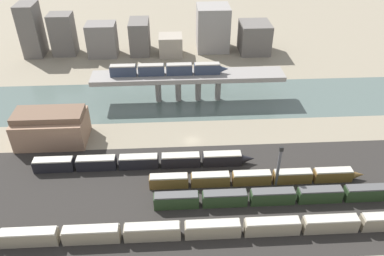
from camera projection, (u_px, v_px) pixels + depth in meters
The scene contains 18 objects.
ground_plane at pixel (192, 141), 117.63m from camera, with size 400.00×400.00×0.00m, color gray.
railbed_yard at pixel (197, 195), 97.80m from camera, with size 280.00×42.00×0.01m, color #282623.
river_water at pixel (188, 100), 138.91m from camera, with size 320.00×29.10×0.01m, color #4C5B56.
bridge at pixel (188, 78), 133.79m from camera, with size 68.64×9.51×10.63m.
train_on_bridge at pixel (168, 69), 131.52m from camera, with size 41.78×2.69×3.97m.
train_yard_near at pixel (189, 230), 85.56m from camera, with size 113.86×2.74×4.01m.
train_yard_mid at pixel (277, 196), 94.54m from camera, with size 63.82×2.74×4.02m.
train_yard_far at pixel (256, 178), 100.63m from camera, with size 58.53×2.64×3.64m.
train_yard_outer at pixel (143, 161), 106.17m from camera, with size 62.63×2.93×3.84m.
warehouse_building at pixel (51, 127), 115.15m from camera, with size 21.16×12.74×10.47m.
signal_tower at pixel (278, 167), 97.45m from camera, with size 1.00×0.83×12.66m.
city_block_far_left at pixel (31, 30), 167.51m from camera, with size 8.28×11.53×23.35m, color #605B56.
city_block_left at pixel (63, 34), 169.71m from camera, with size 10.30×9.25×18.59m, color #605B56.
city_block_center at pixel (102, 40), 169.23m from camera, with size 12.91×10.27×14.88m, color slate.
city_block_right at pixel (140, 37), 172.38m from camera, with size 8.80×14.37×14.93m, color #605B56.
city_block_far_right at pixel (171, 45), 171.08m from camera, with size 10.53×10.19×9.26m, color gray.
city_block_tall at pixel (213, 28), 174.04m from camera, with size 14.77×14.38×20.37m, color gray.
city_block_low at pixel (254, 37), 173.43m from camera, with size 13.53×14.92×13.61m, color #605B56.
Camera 1 is at (-5.33, -94.90, 69.41)m, focal length 35.00 mm.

